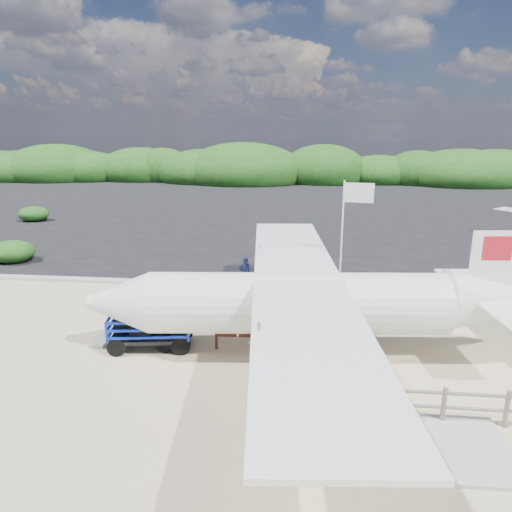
{
  "coord_description": "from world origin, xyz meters",
  "views": [
    {
      "loc": [
        2.37,
        -15.45,
        7.06
      ],
      "look_at": [
        0.34,
        3.97,
        1.82
      ],
      "focal_mm": 32.0,
      "sensor_mm": 36.0,
      "label": 1
    }
  ],
  "objects_px": {
    "aircraft_large": "(491,221)",
    "signboard": "(238,349)",
    "crew_b": "(309,281)",
    "crew_c": "(341,289)",
    "baggage_cart": "(153,347)",
    "crew_a": "(245,273)",
    "aircraft_small": "(173,196)",
    "flagpole": "(338,317)"
  },
  "relations": [
    {
      "from": "baggage_cart",
      "to": "crew_a",
      "type": "distance_m",
      "value": 6.86
    },
    {
      "from": "crew_c",
      "to": "aircraft_large",
      "type": "relative_size",
      "value": 0.09
    },
    {
      "from": "flagpole",
      "to": "crew_a",
      "type": "xyz_separation_m",
      "value": [
        -4.13,
        3.07,
        0.77
      ]
    },
    {
      "from": "crew_c",
      "to": "crew_a",
      "type": "bearing_deg",
      "value": -5.5
    },
    {
      "from": "crew_c",
      "to": "aircraft_large",
      "type": "xyz_separation_m",
      "value": [
        13.9,
        20.81,
        -0.77
      ]
    },
    {
      "from": "signboard",
      "to": "aircraft_small",
      "type": "height_order",
      "value": "aircraft_small"
    },
    {
      "from": "baggage_cart",
      "to": "crew_b",
      "type": "relative_size",
      "value": 1.85
    },
    {
      "from": "crew_a",
      "to": "crew_c",
      "type": "xyz_separation_m",
      "value": [
        4.31,
        -1.84,
        -0.0
      ]
    },
    {
      "from": "aircraft_large",
      "to": "aircraft_small",
      "type": "xyz_separation_m",
      "value": [
        -30.75,
        12.54,
        0.0
      ]
    },
    {
      "from": "baggage_cart",
      "to": "crew_b",
      "type": "distance_m",
      "value": 7.62
    },
    {
      "from": "baggage_cart",
      "to": "aircraft_small",
      "type": "xyz_separation_m",
      "value": [
        -10.17,
        37.9,
        0.0
      ]
    },
    {
      "from": "baggage_cart",
      "to": "aircraft_large",
      "type": "xyz_separation_m",
      "value": [
        20.58,
        25.36,
        0.0
      ]
    },
    {
      "from": "signboard",
      "to": "aircraft_large",
      "type": "relative_size",
      "value": 0.09
    },
    {
      "from": "baggage_cart",
      "to": "aircraft_large",
      "type": "distance_m",
      "value": 32.66
    },
    {
      "from": "baggage_cart",
      "to": "signboard",
      "type": "bearing_deg",
      "value": -6.41
    },
    {
      "from": "aircraft_large",
      "to": "crew_b",
      "type": "bearing_deg",
      "value": 47.37
    },
    {
      "from": "baggage_cart",
      "to": "crew_c",
      "type": "bearing_deg",
      "value": 25.6
    },
    {
      "from": "baggage_cart",
      "to": "aircraft_large",
      "type": "bearing_deg",
      "value": 42.26
    },
    {
      "from": "crew_b",
      "to": "crew_a",
      "type": "bearing_deg",
      "value": -16.26
    },
    {
      "from": "crew_b",
      "to": "crew_c",
      "type": "xyz_separation_m",
      "value": [
        1.34,
        -0.83,
        -0.02
      ]
    },
    {
      "from": "baggage_cart",
      "to": "crew_a",
      "type": "bearing_deg",
      "value": 60.97
    },
    {
      "from": "flagpole",
      "to": "crew_b",
      "type": "relative_size",
      "value": 3.43
    },
    {
      "from": "signboard",
      "to": "crew_b",
      "type": "height_order",
      "value": "crew_b"
    },
    {
      "from": "crew_b",
      "to": "aircraft_small",
      "type": "relative_size",
      "value": 0.2
    },
    {
      "from": "crew_b",
      "to": "aircraft_small",
      "type": "height_order",
      "value": "crew_b"
    },
    {
      "from": "crew_a",
      "to": "aircraft_large",
      "type": "distance_m",
      "value": 26.31
    },
    {
      "from": "signboard",
      "to": "crew_c",
      "type": "distance_m",
      "value": 5.85
    },
    {
      "from": "crew_b",
      "to": "aircraft_large",
      "type": "relative_size",
      "value": 0.09
    },
    {
      "from": "baggage_cart",
      "to": "signboard",
      "type": "xyz_separation_m",
      "value": [
        2.94,
        0.12,
        0.0
      ]
    },
    {
      "from": "signboard",
      "to": "crew_c",
      "type": "bearing_deg",
      "value": 47.04
    },
    {
      "from": "crew_a",
      "to": "aircraft_small",
      "type": "distance_m",
      "value": 33.92
    },
    {
      "from": "signboard",
      "to": "aircraft_large",
      "type": "bearing_deg",
      "value": 52.22
    },
    {
      "from": "crew_b",
      "to": "crew_c",
      "type": "height_order",
      "value": "crew_b"
    },
    {
      "from": "signboard",
      "to": "crew_a",
      "type": "distance_m",
      "value": 6.34
    },
    {
      "from": "signboard",
      "to": "crew_a",
      "type": "height_order",
      "value": "crew_a"
    },
    {
      "from": "crew_a",
      "to": "aircraft_large",
      "type": "relative_size",
      "value": 0.09
    },
    {
      "from": "crew_a",
      "to": "aircraft_large",
      "type": "bearing_deg",
      "value": -151.6
    },
    {
      "from": "flagpole",
      "to": "crew_a",
      "type": "height_order",
      "value": "flagpole"
    },
    {
      "from": "flagpole",
      "to": "signboard",
      "type": "distance_m",
      "value": 4.79
    },
    {
      "from": "aircraft_large",
      "to": "signboard",
      "type": "bearing_deg",
      "value": 49.78
    },
    {
      "from": "crew_b",
      "to": "crew_c",
      "type": "bearing_deg",
      "value": 150.56
    },
    {
      "from": "flagpole",
      "to": "crew_c",
      "type": "distance_m",
      "value": 1.47
    }
  ]
}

